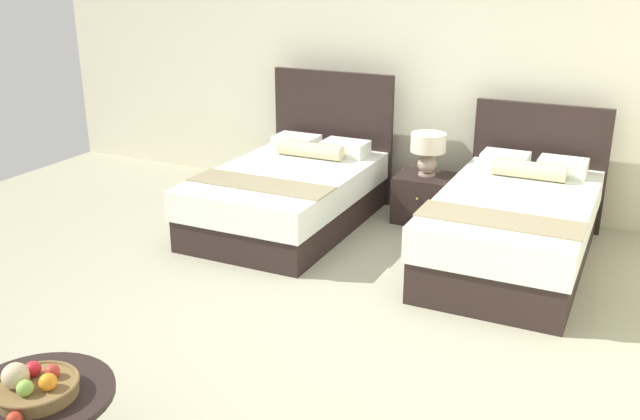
# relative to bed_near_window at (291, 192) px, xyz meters

# --- Properties ---
(ground_plane) EXTENTS (9.34, 9.42, 0.02)m
(ground_plane) POSITION_rel_bed_near_window_xyz_m (1.04, -1.66, -0.33)
(ground_plane) COLOR #A6A389
(wall_back) EXTENTS (9.34, 0.12, 2.81)m
(wall_back) POSITION_rel_bed_near_window_xyz_m (1.04, 1.25, 1.08)
(wall_back) COLOR beige
(wall_back) RESTS_ON ground
(bed_near_window) EXTENTS (1.31, 2.05, 1.33)m
(bed_near_window) POSITION_rel_bed_near_window_xyz_m (0.00, 0.00, 0.00)
(bed_near_window) COLOR black
(bed_near_window) RESTS_ON ground
(bed_near_corner) EXTENTS (1.22, 2.15, 1.17)m
(bed_near_corner) POSITION_rel_bed_near_window_xyz_m (2.08, -0.01, 0.01)
(bed_near_corner) COLOR black
(bed_near_corner) RESTS_ON ground
(nightstand) EXTENTS (0.54, 0.49, 0.45)m
(nightstand) POSITION_rel_bed_near_window_xyz_m (1.12, 0.63, -0.09)
(nightstand) COLOR black
(nightstand) RESTS_ON ground
(table_lamp) EXTENTS (0.33, 0.33, 0.41)m
(table_lamp) POSITION_rel_bed_near_window_xyz_m (1.12, 0.65, 0.40)
(table_lamp) COLOR tan
(table_lamp) RESTS_ON nightstand
(coffee_table) EXTENTS (0.76, 0.76, 0.42)m
(coffee_table) POSITION_rel_bed_near_window_xyz_m (0.47, -3.56, 0.00)
(coffee_table) COLOR black
(coffee_table) RESTS_ON ground
(fruit_bowl) EXTENTS (0.40, 0.40, 0.19)m
(fruit_bowl) POSITION_rel_bed_near_window_xyz_m (0.49, -3.58, 0.16)
(fruit_bowl) COLOR brown
(fruit_bowl) RESTS_ON coffee_table
(loose_apple) EXTENTS (0.07, 0.07, 0.07)m
(loose_apple) POSITION_rel_bed_near_window_xyz_m (0.59, -3.79, 0.14)
(loose_apple) COLOR #B6311F
(loose_apple) RESTS_ON coffee_table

